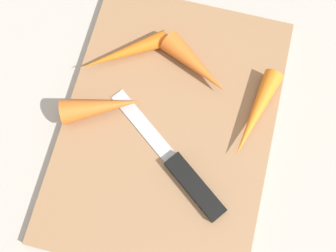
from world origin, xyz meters
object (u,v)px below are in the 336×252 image
(carrot_long, at_px, (124,53))
(carrot_shortest, at_px, (102,109))
(cutting_board, at_px, (168,127))
(carrot_short, at_px, (196,65))
(carrot_longest, at_px, (255,114))
(knife, at_px, (188,178))

(carrot_long, bearing_deg, carrot_shortest, 51.24)
(carrot_long, distance_m, carrot_shortest, 0.08)
(cutting_board, xyz_separation_m, carrot_shortest, (0.00, -0.08, 0.02))
(cutting_board, height_order, carrot_short, carrot_short)
(carrot_shortest, xyz_separation_m, carrot_longest, (-0.04, 0.19, -0.00))
(knife, bearing_deg, carrot_shortest, 12.15)
(knife, relative_size, carrot_long, 1.46)
(carrot_longest, bearing_deg, carrot_short, -105.07)
(carrot_long, xyz_separation_m, carrot_shortest, (0.08, -0.00, 0.00))
(carrot_longest, bearing_deg, cutting_board, -57.14)
(carrot_short, xyz_separation_m, carrot_shortest, (0.09, -0.10, 0.00))
(carrot_short, xyz_separation_m, carrot_longest, (0.05, 0.09, -0.00))
(carrot_shortest, bearing_deg, carrot_long, 63.77)
(cutting_board, height_order, carrot_longest, carrot_longest)
(carrot_long, distance_m, carrot_short, 0.10)
(knife, height_order, carrot_shortest, carrot_shortest)
(carrot_short, distance_m, carrot_longest, 0.10)
(cutting_board, relative_size, carrot_long, 3.05)
(cutting_board, distance_m, carrot_long, 0.11)
(carrot_long, bearing_deg, knife, 95.28)
(carrot_long, relative_size, carrot_short, 1.18)
(cutting_board, height_order, carrot_shortest, carrot_shortest)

